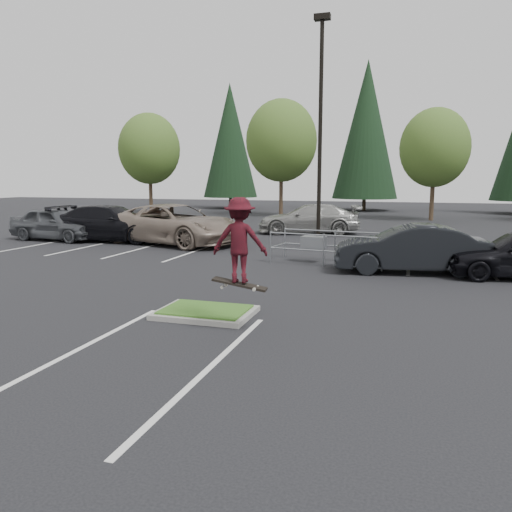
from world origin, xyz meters
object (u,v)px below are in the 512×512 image
(decid_a, at_px, (150,151))
(conif_a, at_px, (230,141))
(decid_b, at_px, (281,143))
(cart_corral, at_px, (317,243))
(conif_b, at_px, (366,130))
(car_l_tan, at_px, (174,224))
(car_far_silver, at_px, (310,219))
(skateboarder, at_px, (240,241))
(car_l_grey, at_px, (56,224))
(decid_c, at_px, (434,150))
(car_r_charc, at_px, (409,249))
(car_l_black, at_px, (112,223))
(light_pole, at_px, (320,147))

(decid_a, xyz_separation_m, conif_a, (4.01, 9.97, 1.52))
(decid_b, relative_size, cart_corral, 2.19)
(conif_b, bearing_deg, conif_a, -177.95)
(car_l_tan, bearing_deg, conif_b, 3.92)
(conif_b, xyz_separation_m, car_far_silver, (-1.06, -22.50, -7.00))
(conif_b, xyz_separation_m, skateboarder, (1.20, -41.50, -5.92))
(conif_a, bearing_deg, decid_b, -49.83)
(decid_a, xyz_separation_m, car_l_grey, (5.02, -19.04, -4.73))
(decid_c, height_order, car_l_tan, decid_c)
(decid_c, distance_m, skateboarder, 31.38)
(decid_a, height_order, car_l_tan, decid_a)
(car_r_charc, bearing_deg, car_l_tan, -120.42)
(decid_b, relative_size, car_l_black, 1.54)
(light_pole, relative_size, conif_b, 0.70)
(conif_b, distance_m, cart_corral, 33.22)
(decid_c, distance_m, conif_b, 12.51)
(cart_corral, bearing_deg, car_l_black, 170.68)
(light_pole, distance_m, car_r_charc, 7.41)
(decid_a, height_order, car_r_charc, decid_a)
(decid_a, xyz_separation_m, conif_b, (18.01, 10.47, 2.27))
(car_r_charc, bearing_deg, skateboarder, -30.59)
(conif_b, height_order, cart_corral, conif_b)
(car_l_tan, relative_size, car_l_grey, 1.40)
(car_l_black, bearing_deg, decid_a, 21.08)
(cart_corral, xyz_separation_m, car_l_grey, (-14.16, 2.93, 0.09))
(decid_c, height_order, conif_b, conif_b)
(decid_c, distance_m, car_l_black, 24.71)
(decid_a, height_order, car_l_grey, decid_a)
(light_pole, distance_m, skateboarder, 13.28)
(car_l_black, height_order, car_l_grey, car_l_black)
(conif_b, xyz_separation_m, car_l_grey, (-12.99, -29.50, -7.00))
(car_r_charc, bearing_deg, decid_b, -164.10)
(car_l_black, xyz_separation_m, car_far_silver, (8.94, 6.50, -0.06))
(light_pole, height_order, decid_b, light_pole)
(decid_b, relative_size, decid_c, 1.15)
(decid_b, bearing_deg, car_r_charc, -65.94)
(decid_b, bearing_deg, car_far_silver, -68.45)
(cart_corral, height_order, car_l_grey, car_l_grey)
(conif_b, relative_size, car_l_tan, 2.08)
(conif_a, xyz_separation_m, cart_corral, (15.17, -31.93, -6.34))
(decid_b, distance_m, skateboarder, 32.61)
(car_l_tan, bearing_deg, cart_corral, -97.57)
(car_l_grey, bearing_deg, decid_a, 19.55)
(car_l_black, bearing_deg, cart_corral, -109.39)
(decid_a, bearing_deg, decid_c, -0.48)
(decid_c, height_order, car_l_grey, decid_c)
(decid_b, xyz_separation_m, car_far_silver, (4.95, -12.53, -5.19))
(car_far_silver, bearing_deg, car_l_tan, -53.50)
(car_far_silver, bearing_deg, car_l_black, -67.55)
(decid_c, bearing_deg, conif_a, 153.04)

